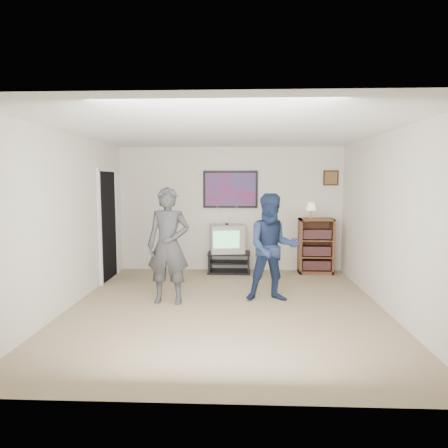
# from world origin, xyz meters

# --- Properties ---
(room_shell) EXTENTS (4.51, 5.00, 2.51)m
(room_shell) POSITION_xyz_m (0.00, 0.35, 1.25)
(room_shell) COLOR #8D7D59
(room_shell) RESTS_ON ground
(media_stand) EXTENTS (0.84, 0.47, 0.42)m
(media_stand) POSITION_xyz_m (-0.02, 2.23, 0.21)
(media_stand) COLOR black
(media_stand) RESTS_ON room_shell
(crt_television) EXTENTS (0.72, 0.63, 0.54)m
(crt_television) POSITION_xyz_m (-0.06, 2.23, 0.69)
(crt_television) COLOR #A2A19D
(crt_television) RESTS_ON media_stand
(bookshelf) EXTENTS (0.66, 0.38, 1.09)m
(bookshelf) POSITION_xyz_m (1.70, 2.28, 0.54)
(bookshelf) COLOR #553219
(bookshelf) RESTS_ON room_shell
(table_lamp) EXTENTS (0.20, 0.20, 0.31)m
(table_lamp) POSITION_xyz_m (1.59, 2.27, 1.24)
(table_lamp) COLOR beige
(table_lamp) RESTS_ON bookshelf
(person_tall) EXTENTS (0.65, 0.45, 1.73)m
(person_tall) POSITION_xyz_m (-0.86, 0.22, 0.87)
(person_tall) COLOR #363639
(person_tall) RESTS_ON room_shell
(person_short) EXTENTS (0.84, 0.68, 1.64)m
(person_short) POSITION_xyz_m (0.69, 0.39, 0.82)
(person_short) COLOR #1B284A
(person_short) RESTS_ON room_shell
(controller_left) EXTENTS (0.07, 0.12, 0.03)m
(controller_left) POSITION_xyz_m (-0.81, 0.39, 1.25)
(controller_left) COLOR white
(controller_left) RESTS_ON person_tall
(controller_right) EXTENTS (0.08, 0.13, 0.04)m
(controller_right) POSITION_xyz_m (0.68, 0.60, 1.08)
(controller_right) COLOR white
(controller_right) RESTS_ON person_short
(poster) EXTENTS (1.10, 0.03, 0.75)m
(poster) POSITION_xyz_m (0.00, 2.48, 1.65)
(poster) COLOR black
(poster) RESTS_ON room_shell
(air_vent) EXTENTS (0.28, 0.02, 0.14)m
(air_vent) POSITION_xyz_m (-0.55, 2.48, 1.95)
(air_vent) COLOR white
(air_vent) RESTS_ON room_shell
(small_picture) EXTENTS (0.30, 0.03, 0.30)m
(small_picture) POSITION_xyz_m (2.00, 2.48, 1.88)
(small_picture) COLOR #352011
(small_picture) RESTS_ON room_shell
(doorway) EXTENTS (0.03, 0.85, 2.00)m
(doorway) POSITION_xyz_m (-2.23, 1.60, 1.00)
(doorway) COLOR black
(doorway) RESTS_ON room_shell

